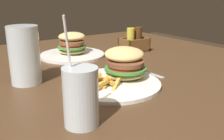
{
  "coord_description": "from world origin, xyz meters",
  "views": [
    {
      "loc": [
        -0.48,
        -0.67,
        1.0
      ],
      "look_at": [
        -0.08,
        -0.1,
        0.79
      ],
      "focal_mm": 42.0,
      "sensor_mm": 36.0,
      "label": 1
    }
  ],
  "objects_px": {
    "juice_glass": "(81,98)",
    "meal_plate_near": "(118,73)",
    "spoon": "(138,68)",
    "meal_plate_far": "(72,49)",
    "condiment_caddy": "(134,43)",
    "beer_glass": "(25,56)"
  },
  "relations": [
    {
      "from": "meal_plate_far",
      "to": "meal_plate_near",
      "type": "bearing_deg",
      "value": -95.19
    },
    {
      "from": "meal_plate_near",
      "to": "juice_glass",
      "type": "bearing_deg",
      "value": -142.3
    },
    {
      "from": "juice_glass",
      "to": "condiment_caddy",
      "type": "distance_m",
      "value": 0.67
    },
    {
      "from": "juice_glass",
      "to": "meal_plate_near",
      "type": "bearing_deg",
      "value": 37.7
    },
    {
      "from": "juice_glass",
      "to": "meal_plate_far",
      "type": "height_order",
      "value": "juice_glass"
    },
    {
      "from": "spoon",
      "to": "meal_plate_far",
      "type": "relative_size",
      "value": 0.56
    },
    {
      "from": "meal_plate_near",
      "to": "juice_glass",
      "type": "distance_m",
      "value": 0.26
    },
    {
      "from": "beer_glass",
      "to": "condiment_caddy",
      "type": "relative_size",
      "value": 1.41
    },
    {
      "from": "meal_plate_near",
      "to": "beer_glass",
      "type": "xyz_separation_m",
      "value": [
        -0.22,
        0.15,
        0.05
      ]
    },
    {
      "from": "juice_glass",
      "to": "condiment_caddy",
      "type": "bearing_deg",
      "value": 42.13
    },
    {
      "from": "condiment_caddy",
      "to": "meal_plate_far",
      "type": "bearing_deg",
      "value": 164.1
    },
    {
      "from": "meal_plate_near",
      "to": "spoon",
      "type": "distance_m",
      "value": 0.15
    },
    {
      "from": "beer_glass",
      "to": "juice_glass",
      "type": "height_order",
      "value": "juice_glass"
    },
    {
      "from": "meal_plate_far",
      "to": "condiment_caddy",
      "type": "relative_size",
      "value": 2.23
    },
    {
      "from": "beer_glass",
      "to": "spoon",
      "type": "relative_size",
      "value": 1.13
    },
    {
      "from": "juice_glass",
      "to": "condiment_caddy",
      "type": "height_order",
      "value": "juice_glass"
    },
    {
      "from": "beer_glass",
      "to": "meal_plate_far",
      "type": "distance_m",
      "value": 0.34
    },
    {
      "from": "meal_plate_near",
      "to": "meal_plate_far",
      "type": "height_order",
      "value": "meal_plate_near"
    },
    {
      "from": "juice_glass",
      "to": "spoon",
      "type": "bearing_deg",
      "value": 34.11
    },
    {
      "from": "beer_glass",
      "to": "condiment_caddy",
      "type": "xyz_separation_m",
      "value": [
        0.51,
        0.14,
        -0.04
      ]
    },
    {
      "from": "condiment_caddy",
      "to": "spoon",
      "type": "bearing_deg",
      "value": -126.3
    },
    {
      "from": "meal_plate_far",
      "to": "condiment_caddy",
      "type": "bearing_deg",
      "value": -15.9
    }
  ]
}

